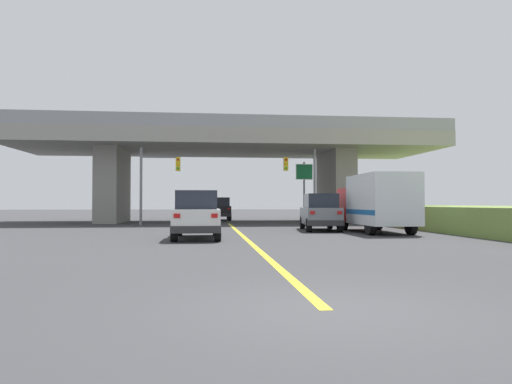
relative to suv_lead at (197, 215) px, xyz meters
name	(u,v)px	position (x,y,z in m)	size (l,w,h in m)	color
ground	(227,222)	(2.07, 18.02, -1.01)	(160.00, 160.00, 0.00)	#353538
overpass_bridge	(227,154)	(2.07, 18.02, 4.51)	(33.04, 10.78, 7.76)	gray
lane_divider_stripe	(244,237)	(2.07, 0.51, -1.01)	(0.20, 28.64, 0.01)	yellow
suv_lead	(197,215)	(0.00, 0.00, 0.00)	(1.94, 4.66, 2.02)	silver
suv_crossing	(320,212)	(6.67, 5.37, 0.00)	(2.33, 4.78, 2.02)	slate
box_truck	(376,202)	(9.09, 3.24, 0.54)	(2.33, 6.49, 2.94)	red
sedan_oncoming	(220,209)	(1.64, 22.30, 0.00)	(1.86, 4.31, 2.02)	black
traffic_signal_nearside	(304,177)	(7.50, 13.59, 2.43)	(2.38, 0.36, 5.45)	slate
traffic_signal_farside	(155,176)	(-3.20, 13.31, 2.41)	(2.80, 0.36, 5.40)	slate
highway_sign	(304,179)	(7.85, 15.31, 2.35)	(1.31, 0.17, 4.67)	slate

